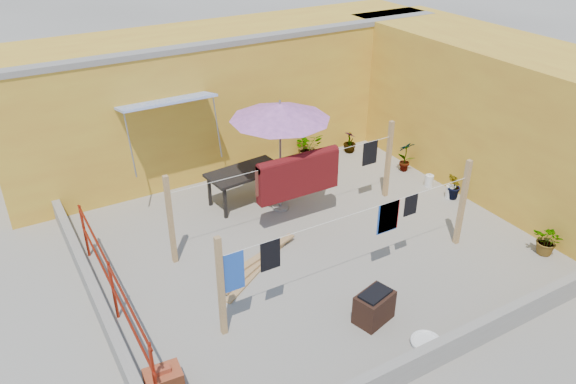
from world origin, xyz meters
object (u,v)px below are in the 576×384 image
object	(u,v)px
outdoor_table	(245,174)
water_jug_a	(450,192)
green_hose	(327,157)
brazier	(374,307)
water_jug_b	(429,181)
white_basin	(426,342)
brick_stack	(164,381)
plant_back_a	(308,147)
patio_umbrella	(280,112)

from	to	relation	value
outdoor_table	water_jug_a	size ratio (longest dim) A/B	5.22
green_hose	brazier	bearing A→B (deg)	-116.64
water_jug_b	white_basin	bearing A→B (deg)	-133.04
brick_stack	white_basin	size ratio (longest dim) A/B	1.09
white_basin	water_jug_b	xyz separation A→B (m)	(3.60, 3.85, 0.09)
brick_stack	water_jug_b	xyz separation A→B (m)	(7.37, 2.70, -0.05)
plant_back_a	water_jug_a	bearing A→B (deg)	-61.09
brick_stack	brazier	size ratio (longest dim) A/B	0.75
brick_stack	water_jug_b	size ratio (longest dim) A/B	1.70
brick_stack	water_jug_b	distance (m)	7.85
water_jug_b	plant_back_a	size ratio (longest dim) A/B	0.41
brazier	outdoor_table	bearing A→B (deg)	90.78
water_jug_a	patio_umbrella	bearing A→B (deg)	156.81
white_basin	plant_back_a	distance (m)	6.67
outdoor_table	brick_stack	size ratio (longest dim) A/B	3.24
white_basin	brazier	bearing A→B (deg)	113.23
patio_umbrella	water_jug_a	world-z (taller)	patio_umbrella
patio_umbrella	water_jug_b	distance (m)	4.16
water_jug_b	green_hose	world-z (taller)	water_jug_b
brick_stack	green_hose	xyz separation A→B (m)	(6.14, 5.14, -0.16)
brazier	water_jug_b	world-z (taller)	brazier
outdoor_table	white_basin	world-z (taller)	outdoor_table
brick_stack	white_basin	world-z (taller)	brick_stack
brazier	plant_back_a	xyz separation A→B (m)	(2.22, 5.55, 0.11)
water_jug_b	brick_stack	bearing A→B (deg)	-159.90
outdoor_table	green_hose	distance (m)	3.02
patio_umbrella	outdoor_table	world-z (taller)	patio_umbrella
white_basin	plant_back_a	world-z (taller)	plant_back_a
brick_stack	brazier	xyz separation A→B (m)	(3.41, -0.30, 0.08)
green_hose	plant_back_a	bearing A→B (deg)	167.69
patio_umbrella	water_jug_a	bearing A→B (deg)	-23.19
patio_umbrella	plant_back_a	size ratio (longest dim) A/B	3.20
water_jug_b	green_hose	xyz separation A→B (m)	(-1.23, 2.44, -0.11)
brazier	patio_umbrella	bearing A→B (deg)	83.15
brick_stack	white_basin	xyz separation A→B (m)	(3.78, -1.15, -0.14)
patio_umbrella	outdoor_table	distance (m)	1.73
brazier	brick_stack	bearing A→B (deg)	174.94
outdoor_table	brazier	bearing A→B (deg)	-89.22
patio_umbrella	brazier	bearing A→B (deg)	-96.85
white_basin	outdoor_table	bearing A→B (deg)	94.56
brick_stack	green_hose	world-z (taller)	brick_stack
patio_umbrella	brick_stack	size ratio (longest dim) A/B	4.66
white_basin	green_hose	bearing A→B (deg)	69.40
water_jug_a	green_hose	size ratio (longest dim) A/B	0.72
brick_stack	plant_back_a	bearing A→B (deg)	42.99
white_basin	water_jug_a	distance (m)	4.83
brazier	water_jug_a	size ratio (longest dim) A/B	2.15
outdoor_table	brazier	size ratio (longest dim) A/B	2.42
water_jug_b	plant_back_a	world-z (taller)	plant_back_a
patio_umbrella	water_jug_b	world-z (taller)	patio_umbrella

